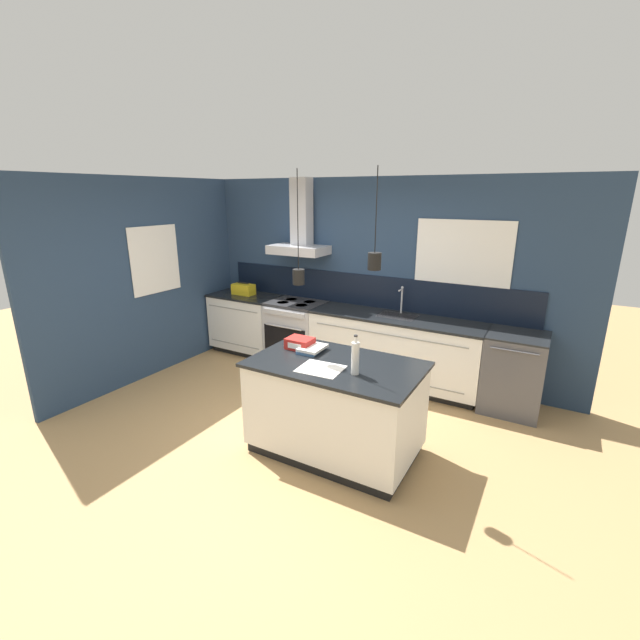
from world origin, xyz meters
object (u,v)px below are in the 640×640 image
at_px(bottle_on_island, 355,358).
at_px(red_supply_box, 300,343).
at_px(dishwasher, 513,373).
at_px(yellow_toolbox, 243,289).
at_px(oven_range, 297,332).
at_px(book_stack, 312,349).

relative_size(bottle_on_island, red_supply_box, 1.38).
height_order(dishwasher, yellow_toolbox, yellow_toolbox).
bearing_deg(yellow_toolbox, oven_range, -0.26).
bearing_deg(bottle_on_island, dishwasher, 59.44).
height_order(bottle_on_island, yellow_toolbox, bottle_on_island).
height_order(oven_range, red_supply_box, red_supply_box).
relative_size(oven_range, bottle_on_island, 2.60).
xyz_separation_m(oven_range, dishwasher, (2.91, 0.00, 0.00)).
bearing_deg(book_stack, bottle_on_island, -25.13).
relative_size(dishwasher, book_stack, 3.03).
distance_m(book_stack, yellow_toolbox, 2.68).
height_order(book_stack, yellow_toolbox, yellow_toolbox).
relative_size(red_supply_box, yellow_toolbox, 0.75).
xyz_separation_m(book_stack, yellow_toolbox, (-2.16, 1.58, 0.05)).
xyz_separation_m(oven_range, book_stack, (1.21, -1.58, 0.48)).
height_order(oven_range, bottle_on_island, bottle_on_island).
distance_m(bottle_on_island, book_stack, 0.67).
bearing_deg(dishwasher, book_stack, -137.01).
xyz_separation_m(book_stack, red_supply_box, (-0.15, 0.01, 0.03)).
height_order(red_supply_box, yellow_toolbox, yellow_toolbox).
xyz_separation_m(bottle_on_island, red_supply_box, (-0.74, 0.30, -0.10)).
bearing_deg(bottle_on_island, yellow_toolbox, 145.94).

